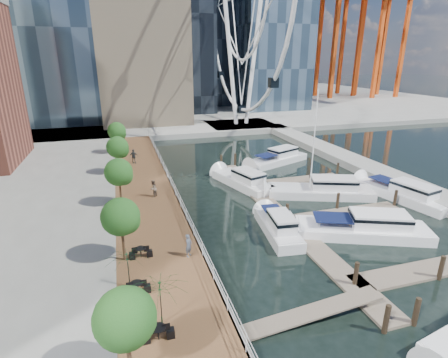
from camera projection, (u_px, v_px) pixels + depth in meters
ground at (299, 277)px, 24.08m from camera, size 520.00×520.00×0.00m
boardwalk at (147, 203)px, 35.05m from camera, size 6.00×60.00×1.00m
seawall at (177, 200)px, 35.87m from camera, size 0.25×60.00×1.00m
land_far at (152, 102)px, 116.22m from camera, size 200.00×114.00×1.00m
breakwater at (361, 165)px, 47.44m from camera, size 4.00×60.00×1.00m
pier at (241, 126)px, 74.77m from camera, size 14.00×12.00×1.00m
railing at (175, 191)px, 35.50m from camera, size 0.10×60.00×1.05m
floating_docks at (323, 203)px, 35.11m from camera, size 16.00×34.00×2.60m
port_cranes at (345, 41)px, 122.43m from camera, size 40.00×52.00×38.00m
street_trees at (119, 172)px, 32.25m from camera, size 2.60×42.60×4.60m
cafe_tables at (147, 309)px, 19.00m from camera, size 2.50×13.70×0.74m
yacht_foreground at (361, 235)px, 29.72m from camera, size 12.29×7.58×2.15m
pedestrian_near at (189, 245)px, 24.47m from camera, size 0.71×0.74×1.71m
pedestrian_mid at (153, 188)px, 35.05m from camera, size 1.07×1.09×1.77m
pedestrian_far at (134, 156)px, 46.21m from camera, size 1.22×0.82×1.92m
moored_yachts at (320, 198)px, 37.53m from camera, size 20.34×39.69×11.50m
cafe_seating at (153, 310)px, 17.61m from camera, size 4.67×14.07×2.72m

